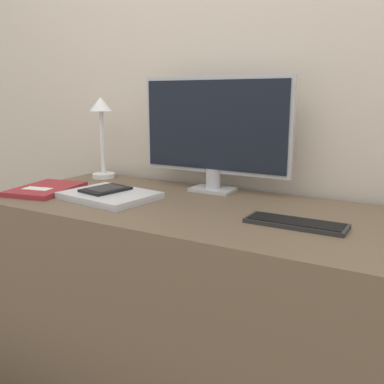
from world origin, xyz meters
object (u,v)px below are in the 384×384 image
Objects in this scene: laptop at (110,195)px; monitor at (214,130)px; notebook at (46,189)px; desk_lamp at (102,125)px; keyboard at (296,223)px; ereader at (106,189)px.

monitor is at bearing 48.35° from laptop.
notebook is at bearing -173.84° from laptop.
monitor is 1.97× the size of notebook.
desk_lamp is at bearing 134.00° from laptop.
monitor is at bearing 144.72° from keyboard.
laptop is 1.11× the size of notebook.
monitor is 0.54m from desk_lamp.
ereader is at bearing 9.72° from notebook.
desk_lamp is at bearing 163.28° from keyboard.
keyboard is (0.40, -0.29, -0.22)m from monitor.
laptop is at bearing -23.90° from ereader.
keyboard is 0.70m from ereader.
keyboard is at bearing -35.28° from monitor.
keyboard is 0.95m from notebook.
desk_lamp reaches higher than laptop.
ereader is at bearing -136.02° from monitor.
desk_lamp is (-0.28, 0.29, 0.22)m from laptop.
notebook reaches higher than keyboard.
monitor is 0.67m from notebook.
keyboard is 1.60× the size of ereader.
monitor is at bearing 0.09° from desk_lamp.
laptop is at bearing -179.30° from keyboard.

